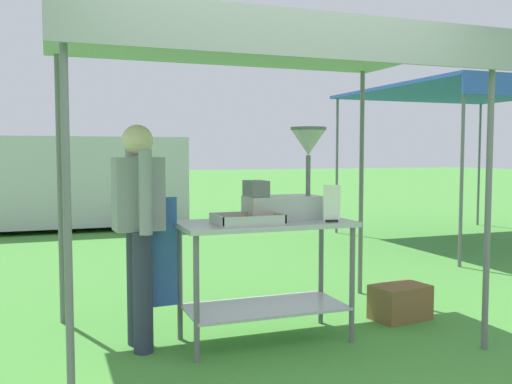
{
  "coord_description": "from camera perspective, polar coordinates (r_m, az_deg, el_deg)",
  "views": [
    {
      "loc": [
        -1.34,
        -3.02,
        1.42
      ],
      "look_at": [
        0.17,
        1.08,
        1.11
      ],
      "focal_mm": 39.84,
      "sensor_mm": 36.0,
      "label": 1
    }
  ],
  "objects": [
    {
      "name": "neighbour_tent",
      "position": [
        9.6,
        21.29,
        9.19
      ],
      "size": [
        3.3,
        3.39,
        2.39
      ],
      "color": "slate",
      "rests_on": "ground"
    },
    {
      "name": "vendor",
      "position": [
        4.14,
        -11.62,
        -3.17
      ],
      "size": [
        0.46,
        0.54,
        1.61
      ],
      "color": "#2D3347",
      "rests_on": "ground"
    },
    {
      "name": "donut_fryer",
      "position": [
        4.34,
        3.29,
        0.76
      ],
      "size": [
        0.64,
        0.28,
        0.7
      ],
      "color": "#B7B7BC",
      "rests_on": "donut_cart"
    },
    {
      "name": "van_silver",
      "position": [
        11.21,
        -20.37,
        1.01
      ],
      "size": [
        4.99,
        2.15,
        1.69
      ],
      "color": "#BCBCC1",
      "rests_on": "ground"
    },
    {
      "name": "donut_tray",
      "position": [
        4.07,
        -0.96,
        -2.9
      ],
      "size": [
        0.48,
        0.34,
        0.07
      ],
      "color": "#B7B7BC",
      "rests_on": "donut_cart"
    },
    {
      "name": "menu_sign",
      "position": [
        4.2,
        7.63,
        -1.4
      ],
      "size": [
        0.13,
        0.05,
        0.27
      ],
      "color": "black",
      "rests_on": "donut_cart"
    },
    {
      "name": "supply_crate",
      "position": [
        5.05,
        14.27,
        -10.67
      ],
      "size": [
        0.51,
        0.38,
        0.29
      ],
      "color": "brown",
      "rests_on": "ground"
    },
    {
      "name": "ground_plane",
      "position": [
        9.23,
        -11.71,
        -4.89
      ],
      "size": [
        70.0,
        70.0,
        0.0
      ],
      "primitive_type": "plane",
      "color": "#478E38"
    },
    {
      "name": "donut_cart",
      "position": [
        4.25,
        0.94,
        -6.29
      ],
      "size": [
        1.28,
        0.61,
        0.9
      ],
      "color": "#B7B7BC",
      "rests_on": "ground"
    },
    {
      "name": "stall_canopy",
      "position": [
        4.34,
        0.48,
        13.95
      ],
      "size": [
        3.03,
        1.93,
        2.25
      ],
      "color": "slate",
      "rests_on": "ground"
    }
  ]
}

